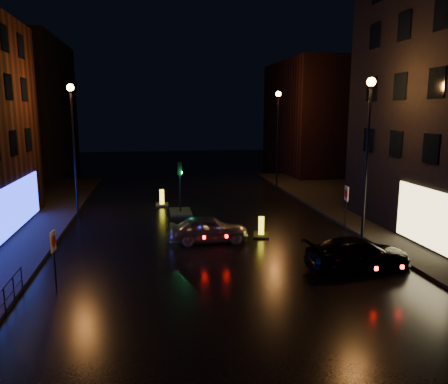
{
  "coord_description": "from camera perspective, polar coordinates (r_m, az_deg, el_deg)",
  "views": [
    {
      "loc": [
        -3.04,
        -14.63,
        6.76
      ],
      "look_at": [
        0.47,
        6.25,
        2.8
      ],
      "focal_mm": 35.0,
      "sensor_mm": 36.0,
      "label": 1
    }
  ],
  "objects": [
    {
      "name": "road_sign_right",
      "position": [
        25.85,
        15.69,
        -0.66
      ],
      "size": [
        0.15,
        0.61,
        2.52
      ],
      "rotation": [
        0.0,
        0.0,
        3.0
      ],
      "color": "black",
      "rests_on": "ground"
    },
    {
      "name": "building_far_left",
      "position": [
        51.3,
        -24.56,
        9.92
      ],
      "size": [
        8.0,
        16.0,
        14.0
      ],
      "primitive_type": "cube",
      "color": "black",
      "rests_on": "ground"
    },
    {
      "name": "pavement_right",
      "position": [
        29.11,
        26.72,
        -3.84
      ],
      "size": [
        12.0,
        44.0,
        0.15
      ],
      "primitive_type": "cube",
      "color": "black",
      "rests_on": "ground"
    },
    {
      "name": "bollard_near",
      "position": [
        24.0,
        4.88,
        -5.21
      ],
      "size": [
        1.13,
        1.42,
        1.09
      ],
      "rotation": [
        0.0,
        0.0,
        -0.27
      ],
      "color": "black",
      "rests_on": "ground"
    },
    {
      "name": "street_lamp_lfar",
      "position": [
        29.05,
        -19.13,
        7.65
      ],
      "size": [
        0.44,
        0.44,
        8.37
      ],
      "color": "black",
      "rests_on": "ground"
    },
    {
      "name": "building_far_right",
      "position": [
        50.0,
        11.78,
        9.5
      ],
      "size": [
        8.0,
        14.0,
        12.0
      ],
      "primitive_type": "cube",
      "color": "black",
      "rests_on": "ground"
    },
    {
      "name": "road_sign_left",
      "position": [
        17.62,
        -21.38,
        -6.64
      ],
      "size": [
        0.1,
        0.57,
        2.35
      ],
      "rotation": [
        0.0,
        0.0,
        -0.07
      ],
      "color": "black",
      "rests_on": "ground"
    },
    {
      "name": "ground",
      "position": [
        16.4,
        2.06,
        -13.75
      ],
      "size": [
        120.0,
        120.0,
        0.0
      ],
      "primitive_type": "plane",
      "color": "black",
      "rests_on": "ground"
    },
    {
      "name": "dark_sedan",
      "position": [
        19.85,
        17.1,
        -7.72
      ],
      "size": [
        4.89,
        2.46,
        1.36
      ],
      "primitive_type": "imported",
      "rotation": [
        0.0,
        0.0,
        1.69
      ],
      "color": "black",
      "rests_on": "ground"
    },
    {
      "name": "silver_hatchback",
      "position": [
        22.76,
        -2.03,
        -4.86
      ],
      "size": [
        4.14,
        1.75,
        1.4
      ],
      "primitive_type": "imported",
      "rotation": [
        0.0,
        0.0,
        1.55
      ],
      "color": "#ACAFB4",
      "rests_on": "ground"
    },
    {
      "name": "bollard_far",
      "position": [
        31.84,
        -8.1,
        -1.31
      ],
      "size": [
        0.94,
        1.36,
        1.16
      ],
      "rotation": [
        0.0,
        0.0,
        -0.04
      ],
      "color": "black",
      "rests_on": "ground"
    },
    {
      "name": "street_lamp_rnear",
      "position": [
        23.34,
        18.3,
        7.12
      ],
      "size": [
        0.44,
        0.44,
        8.37
      ],
      "color": "black",
      "rests_on": "ground"
    },
    {
      "name": "street_lamp_rfar",
      "position": [
        38.22,
        7.03,
        8.71
      ],
      "size": [
        0.44,
        0.44,
        8.37
      ],
      "color": "black",
      "rests_on": "ground"
    },
    {
      "name": "traffic_signal",
      "position": [
        29.36,
        -5.72,
        -1.77
      ],
      "size": [
        1.4,
        2.4,
        3.45
      ],
      "color": "black",
      "rests_on": "ground"
    }
  ]
}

